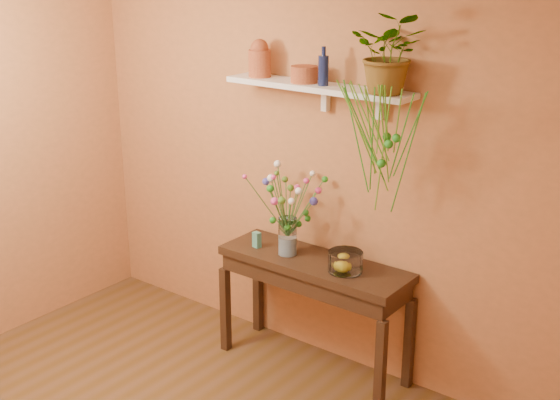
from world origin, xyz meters
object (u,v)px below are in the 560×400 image
Objects in this scene: terracotta_jug at (260,59)px; blue_bottle at (323,70)px; glass_vase at (288,239)px; spider_plant at (391,53)px; glass_bowl at (345,262)px; bouquet at (289,196)px; sideboard at (314,276)px.

terracotta_jug reaches higher than blue_bottle.
glass_vase is at bearing -21.28° from terracotta_jug.
blue_bottle is 1.15m from glass_vase.
spider_plant reaches higher than blue_bottle.
blue_bottle is 1.21m from glass_bowl.
glass_vase reaches higher than glass_bowl.
bouquet reaches higher than glass_bowl.
spider_plant is 0.98× the size of bouquet.
spider_plant is at bearing 0.47° from blue_bottle.
spider_plant is at bearing 10.04° from bouquet.
blue_bottle reaches higher than glass_bowl.
blue_bottle reaches higher than sideboard.
sideboard is 5.53× the size of blue_bottle.
bouquet is (-0.17, -0.11, -0.83)m from blue_bottle.
sideboard is 2.81× the size of spider_plant.
spider_plant is at bearing -0.77° from terracotta_jug.
sideboard is at bearing 8.83° from glass_vase.
bouquet is (-0.18, -0.03, 0.53)m from sideboard.
glass_bowl is at bearing -9.28° from terracotta_jug.
terracotta_jug is 0.98m from spider_plant.
terracotta_jug reaches higher than glass_vase.
sideboard is 1.35m from blue_bottle.
glass_bowl is at bearing -22.41° from blue_bottle.
blue_bottle is 0.93× the size of glass_vase.
blue_bottle is (-0.01, 0.08, 1.35)m from sideboard.
terracotta_jug is 0.53× the size of spider_plant.
spider_plant reaches higher than sideboard.
sideboard is at bearing -10.51° from terracotta_jug.
bouquet is 0.57m from glass_bowl.
blue_bottle is at bearing 97.07° from sideboard.
spider_plant is (0.97, -0.01, 0.12)m from terracotta_jug.
sideboard is 0.32m from glass_bowl.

